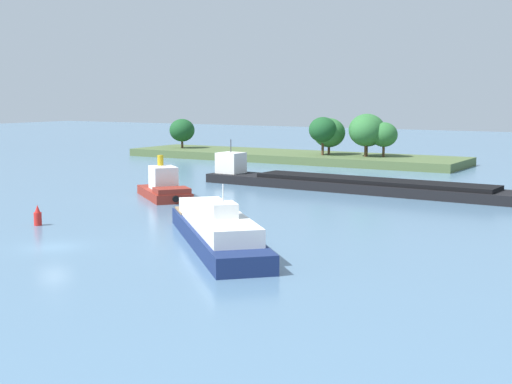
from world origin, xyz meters
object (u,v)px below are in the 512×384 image
object	(u,v)px
channel_buoy_red	(38,217)
white_riverboat	(217,229)
tugboat	(164,188)
cargo_barge	(354,184)

from	to	relation	value
channel_buoy_red	white_riverboat	bearing A→B (deg)	3.38
tugboat	channel_buoy_red	bearing A→B (deg)	-87.00
white_riverboat	cargo_barge	xyz separation A→B (m)	(-3.82, 35.84, -0.39)
cargo_barge	tugboat	xyz separation A→B (m)	(-16.06, -17.03, 0.33)
white_riverboat	channel_buoy_red	world-z (taller)	white_riverboat
white_riverboat	tugboat	world-z (taller)	white_riverboat
cargo_barge	white_riverboat	bearing A→B (deg)	-83.92
channel_buoy_red	cargo_barge	bearing A→B (deg)	67.88
white_riverboat	tugboat	xyz separation A→B (m)	(-19.87, 18.81, -0.05)
cargo_barge	channel_buoy_red	bearing A→B (deg)	-112.12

